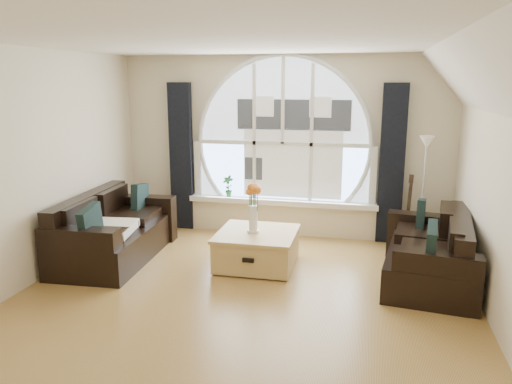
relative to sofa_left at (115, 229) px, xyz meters
The scene contains 21 objects.
ground 2.29m from the sofa_left, 29.36° to the right, with size 5.00×5.50×0.01m, color brown.
ceiling 3.22m from the sofa_left, 29.36° to the right, with size 5.00×5.50×0.01m, color silver.
wall_back 2.73m from the sofa_left, 39.97° to the left, with size 5.00×0.01×2.70m, color beige.
wall_front 4.43m from the sofa_left, 63.01° to the right, with size 5.00×0.01×2.70m, color beige.
wall_left 1.55m from the sofa_left, 115.93° to the right, with size 0.01×5.50×2.70m, color beige.
wall_right 4.69m from the sofa_left, 13.90° to the right, with size 0.01×5.50×2.70m, color beige.
attic_slope 4.73m from the sofa_left, 14.86° to the right, with size 0.92×5.50×0.72m, color silver.
arched_window 2.82m from the sofa_left, 39.45° to the left, with size 2.60×0.06×2.15m, color silver.
window_sill 2.50m from the sofa_left, 38.22° to the left, with size 2.90×0.22×0.08m, color white.
window_frame 2.80m from the sofa_left, 38.93° to the left, with size 2.76×0.08×2.15m, color white.
neighbor_house 2.87m from the sofa_left, 37.14° to the left, with size 1.70×0.02×1.50m, color silver.
curtain_left 1.74m from the sofa_left, 76.62° to the left, with size 0.35×0.12×2.30m, color black.
curtain_right 3.95m from the sofa_left, 23.18° to the left, with size 0.35×0.12×2.30m, color black.
sofa_left is the anchor object (origin of this frame).
sofa_right 3.98m from the sofa_left, ahead, with size 0.89×1.77×0.79m, color black.
coffee_chest 1.91m from the sofa_left, ahead, with size 0.99×0.99×0.48m, color tan.
throw_blanket 0.32m from the sofa_left, 70.33° to the right, with size 0.55×0.55×0.10m, color silver.
vase_flowers 1.90m from the sofa_left, ahead, with size 0.24×0.24×0.70m, color white.
floor_lamp 4.20m from the sofa_left, 17.49° to the left, with size 0.24×0.24×1.60m, color #B2B2B2.
guitar 4.08m from the sofa_left, 20.14° to the left, with size 0.36×0.24×1.06m, color olive.
potted_plant 1.93m from the sofa_left, 54.13° to the left, with size 0.18×0.12×0.33m, color #1E6023.
Camera 1 is at (1.26, -4.62, 2.33)m, focal length 34.75 mm.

